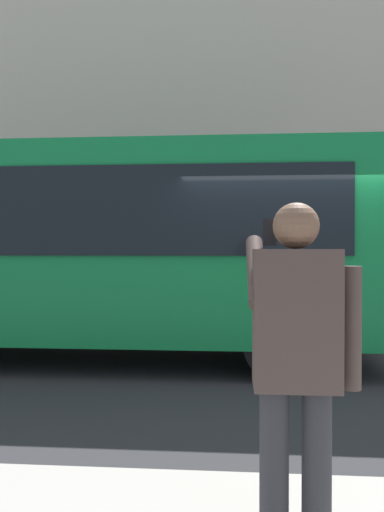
% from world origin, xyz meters
% --- Properties ---
extents(ground_plane, '(60.00, 60.00, 0.00)m').
position_xyz_m(ground_plane, '(0.00, 0.00, 0.00)').
color(ground_plane, '#2B2B2D').
extents(building_facade_far, '(28.00, 1.55, 12.00)m').
position_xyz_m(building_facade_far, '(-0.02, -6.80, 5.99)').
color(building_facade_far, beige).
rests_on(building_facade_far, ground_plane).
extents(red_bus, '(9.05, 2.54, 3.08)m').
position_xyz_m(red_bus, '(3.03, -0.40, 1.68)').
color(red_bus, '#0F7238').
rests_on(red_bus, ground_plane).
extents(pedestrian_photographer, '(0.53, 0.52, 1.70)m').
position_xyz_m(pedestrian_photographer, '(0.34, 4.40, 1.14)').
color(pedestrian_photographer, '#2D2D33').
rests_on(pedestrian_photographer, sidewalk_curb).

